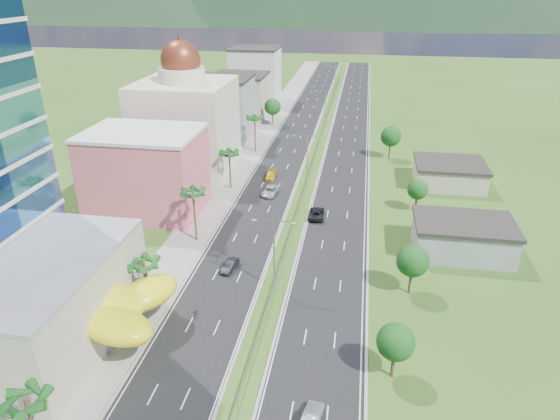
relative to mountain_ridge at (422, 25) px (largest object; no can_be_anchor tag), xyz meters
The scene contains 34 objects.
ground 453.98m from the mountain_ridge, 97.59° to the right, with size 500.00×500.00×0.00m, color #2D5119.
road_left 366.27m from the mountain_ridge, 100.62° to the right, with size 11.00×260.00×0.04m, color black.
road_right 363.81m from the mountain_ridge, 98.30° to the right, with size 11.00×260.00×0.04m, color black.
sidewalk_left 368.14m from the mountain_ridge, 102.07° to the right, with size 7.00×260.00×0.12m, color gray.
median_guardrail 382.74m from the mountain_ridge, 99.02° to the right, with size 0.10×216.06×0.76m.
streetlight_median_b 444.12m from the mountain_ridge, 97.77° to the right, with size 6.04×0.25×11.00m.
streetlight_median_c 404.53m from the mountain_ridge, 98.53° to the right, with size 6.04×0.25×11.00m.
streetlight_median_d 360.10m from the mountain_ridge, 99.59° to the right, with size 6.04×0.25×11.00m.
streetlight_median_e 315.83m from the mountain_ridge, 100.95° to the right, with size 6.04×0.25×11.00m.
lime_canopy 461.02m from the mountain_ridge, 99.99° to the right, with size 18.00×15.00×7.40m.
pink_shophouse 427.23m from the mountain_ridge, 101.89° to the right, with size 20.00×15.00×15.00m, color #D85871.
domed_building 404.84m from the mountain_ridge, 102.56° to the right, with size 20.00×20.00×28.70m.
midrise_grey 380.17m from the mountain_ridge, 103.23° to the right, with size 16.00×15.00×16.00m, color gray.
midrise_beige 358.77m from the mountain_ridge, 104.04° to the right, with size 16.00×15.00×13.00m, color #BBB59A.
midrise_white 336.56m from the mountain_ridge, 104.99° to the right, with size 16.00×15.00×18.00m, color silver.
shed_near 426.21m from the mountain_ridge, 94.31° to the right, with size 15.00×10.00×5.00m, color gray.
shed_far 396.14m from the mountain_ridge, 94.34° to the right, with size 14.00×12.00×4.40m, color #BBB59A.
palm_tree_a 478.07m from the mountain_ridge, 99.09° to the right, with size 3.60×3.60×9.10m.
palm_tree_b 454.37m from the mountain_ridge, 99.57° to the right, with size 3.60×3.60×8.10m.
palm_tree_c 434.69m from the mountain_ridge, 100.00° to the right, with size 3.60×3.60×9.60m.
palm_tree_d 412.05m from the mountain_ridge, 100.56° to the right, with size 3.60×3.60×8.60m.
palm_tree_e 387.52m from the mountain_ridge, 101.24° to the right, with size 3.60×3.60×9.40m.
leafy_tree_lfar 362.98m from the mountain_ridge, 102.01° to the right, with size 4.90×4.90×8.05m.
leafy_tree_ra 457.15m from the mountain_ridge, 95.52° to the right, with size 4.20×4.20×6.90m.
leafy_tree_rb 439.95m from the mountain_ridge, 95.35° to the right, with size 4.55×4.55×7.47m.
leafy_tree_rc 411.78m from the mountain_ridge, 95.30° to the right, with size 3.85×3.85×6.33m.
leafy_tree_rd 382.35m from the mountain_ridge, 96.31° to the right, with size 4.90×4.90×8.05m.
mountain_ridge is the anchor object (origin of this frame).
car_dark_left 441.50m from the mountain_ridge, 98.80° to the right, with size 1.50×4.30×1.42m, color black.
car_silver_mid_left 412.35m from the mountain_ridge, 99.31° to the right, with size 2.57×5.57×1.55m, color #AFB1B7.
car_yellow_far_left 403.62m from the mountain_ridge, 99.74° to the right, with size 2.14×5.27×1.53m, color gold.
car_silver_right 465.98m from the mountain_ridge, 96.43° to the right, with size 1.61×4.63×1.52m, color #97989E.
car_dark_far_right 419.67m from the mountain_ridge, 97.71° to the right, with size 2.68×5.82×1.62m, color black.
motorcycle 453.44m from the mountain_ridge, 98.76° to the right, with size 0.53×1.74×1.11m, color black.
Camera 1 is at (10.65, -49.11, 40.57)m, focal length 32.00 mm.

